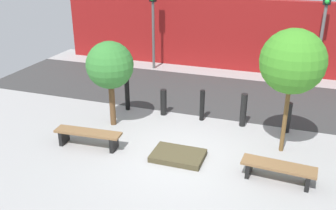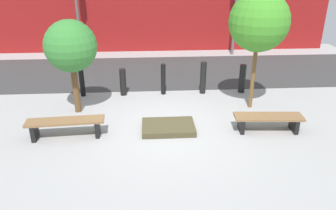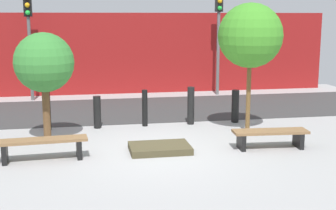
{
  "view_description": "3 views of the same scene",
  "coord_description": "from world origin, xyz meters",
  "views": [
    {
      "loc": [
        2.51,
        -8.1,
        5.08
      ],
      "look_at": [
        -0.5,
        0.65,
        1.18
      ],
      "focal_mm": 40.0,
      "sensor_mm": 36.0,
      "label": 1
    },
    {
      "loc": [
        -0.48,
        -7.44,
        3.99
      ],
      "look_at": [
        -0.0,
        0.09,
        0.66
      ],
      "focal_mm": 35.0,
      "sensor_mm": 36.0,
      "label": 2
    },
    {
      "loc": [
        -1.63,
        -9.94,
        2.98
      ],
      "look_at": [
        0.3,
        0.6,
        0.93
      ],
      "focal_mm": 50.0,
      "sensor_mm": 36.0,
      "label": 3
    }
  ],
  "objects": [
    {
      "name": "bollard_right",
      "position": [
        1.29,
        2.5,
        0.52
      ],
      "size": [
        0.19,
        0.19,
        1.05
      ],
      "primitive_type": "cylinder",
      "color": "black",
      "rests_on": "ground"
    },
    {
      "name": "bollard_far_right",
      "position": [
        2.58,
        2.5,
        0.46
      ],
      "size": [
        0.21,
        0.21,
        0.93
      ],
      "primitive_type": "cylinder",
      "color": "black",
      "rests_on": "ground"
    },
    {
      "name": "bollard_left",
      "position": [
        -1.29,
        2.5,
        0.44
      ],
      "size": [
        0.2,
        0.2,
        0.87
      ],
      "primitive_type": "cylinder",
      "color": "black",
      "rests_on": "ground"
    },
    {
      "name": "building_facade",
      "position": [
        0.0,
        8.33,
        1.55
      ],
      "size": [
        16.2,
        0.5,
        3.1
      ],
      "primitive_type": "cube",
      "color": "maroon",
      "rests_on": "ground"
    },
    {
      "name": "bollard_center",
      "position": [
        0.0,
        2.5,
        0.5
      ],
      "size": [
        0.15,
        0.15,
        1.01
      ],
      "primitive_type": "cylinder",
      "color": "black",
      "rests_on": "ground"
    },
    {
      "name": "bollard_far_left",
      "position": [
        -2.58,
        2.5,
        0.54
      ],
      "size": [
        0.16,
        0.16,
        1.08
      ],
      "primitive_type": "cylinder",
      "color": "black",
      "rests_on": "ground"
    },
    {
      "name": "tree_behind_left_bench",
      "position": [
        -2.52,
        1.29,
        1.89
      ],
      "size": [
        1.4,
        1.4,
        2.61
      ],
      "color": "brown",
      "rests_on": "ground"
    },
    {
      "name": "road_strip",
      "position": [
        0.0,
        4.83,
        0.01
      ],
      "size": [
        18.0,
        4.16,
        0.01
      ],
      "primitive_type": "cube",
      "color": "#363636",
      "rests_on": "ground"
    },
    {
      "name": "bench_left",
      "position": [
        -2.52,
        -0.2,
        0.34
      ],
      "size": [
        1.89,
        0.55,
        0.46
      ],
      "rotation": [
        0.0,
        0.0,
        0.07
      ],
      "color": "black",
      "rests_on": "ground"
    },
    {
      "name": "tree_behind_right_bench",
      "position": [
        2.52,
        1.29,
        2.49
      ],
      "size": [
        1.63,
        1.63,
        3.31
      ],
      "color": "brown",
      "rests_on": "ground"
    },
    {
      "name": "traffic_light_mid_west",
      "position": [
        3.44,
        7.2,
        2.69
      ],
      "size": [
        0.28,
        0.27,
        3.91
      ],
      "color": "#5D5D5D",
      "rests_on": "ground"
    },
    {
      "name": "planter_bed",
      "position": [
        0.0,
        -0.0,
        0.07
      ],
      "size": [
        1.34,
        0.92,
        0.15
      ],
      "primitive_type": "cube",
      "color": "#453E27",
      "rests_on": "ground"
    },
    {
      "name": "bench_right",
      "position": [
        2.52,
        -0.2,
        0.31
      ],
      "size": [
        1.73,
        0.59,
        0.42
      ],
      "rotation": [
        0.0,
        0.0,
        -0.07
      ],
      "color": "black",
      "rests_on": "ground"
    },
    {
      "name": "traffic_light_west",
      "position": [
        -3.44,
        7.2,
        2.58
      ],
      "size": [
        0.28,
        0.27,
        3.74
      ],
      "color": "#545454",
      "rests_on": "ground"
    },
    {
      "name": "ground_plane",
      "position": [
        0.0,
        0.0,
        0.0
      ],
      "size": [
        18.0,
        18.0,
        0.0
      ],
      "primitive_type": "plane",
      "color": "#989898"
    }
  ]
}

